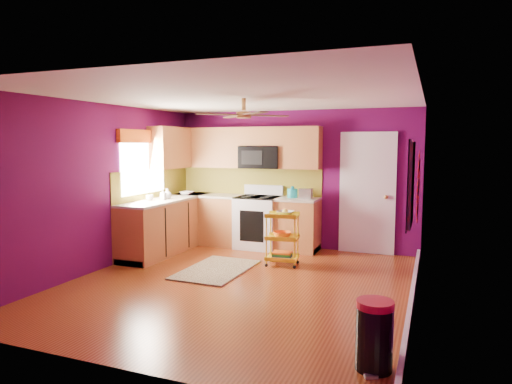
% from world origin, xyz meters
% --- Properties ---
extents(ground, '(5.00, 5.00, 0.00)m').
position_xyz_m(ground, '(0.00, 0.00, 0.00)').
color(ground, maroon).
rests_on(ground, ground).
extents(room_envelope, '(4.54, 5.04, 2.52)m').
position_xyz_m(room_envelope, '(0.03, 0.00, 1.63)').
color(room_envelope, '#560948').
rests_on(room_envelope, ground).
extents(lower_cabinets, '(2.81, 2.31, 0.94)m').
position_xyz_m(lower_cabinets, '(-1.35, 1.82, 0.43)').
color(lower_cabinets, '#995729').
rests_on(lower_cabinets, ground).
extents(electric_range, '(0.76, 0.66, 1.13)m').
position_xyz_m(electric_range, '(-0.55, 2.17, 0.48)').
color(electric_range, white).
rests_on(electric_range, ground).
extents(upper_cabinetry, '(2.80, 2.30, 1.26)m').
position_xyz_m(upper_cabinetry, '(-1.24, 2.17, 1.80)').
color(upper_cabinetry, '#995729').
rests_on(upper_cabinetry, ground).
extents(left_window, '(0.08, 1.35, 1.08)m').
position_xyz_m(left_window, '(-2.22, 1.05, 1.74)').
color(left_window, white).
rests_on(left_window, ground).
extents(panel_door, '(0.95, 0.11, 2.15)m').
position_xyz_m(panel_door, '(1.35, 2.47, 1.02)').
color(panel_door, white).
rests_on(panel_door, ground).
extents(right_wall_art, '(0.04, 2.74, 1.04)m').
position_xyz_m(right_wall_art, '(2.23, -0.34, 1.44)').
color(right_wall_art, black).
rests_on(right_wall_art, ground).
extents(ceiling_fan, '(1.01, 1.01, 0.26)m').
position_xyz_m(ceiling_fan, '(0.00, 0.20, 2.29)').
color(ceiling_fan, '#BF8C3F').
rests_on(ceiling_fan, ground).
extents(shag_rug, '(0.90, 1.44, 0.02)m').
position_xyz_m(shag_rug, '(-0.59, 0.51, 0.01)').
color(shag_rug, black).
rests_on(shag_rug, ground).
extents(rolling_cart, '(0.53, 0.42, 0.89)m').
position_xyz_m(rolling_cart, '(0.25, 1.16, 0.46)').
color(rolling_cart, yellow).
rests_on(rolling_cart, ground).
extents(trash_can, '(0.41, 0.41, 0.60)m').
position_xyz_m(trash_can, '(1.99, -1.73, 0.30)').
color(trash_can, black).
rests_on(trash_can, ground).
extents(teal_kettle, '(0.18, 0.18, 0.21)m').
position_xyz_m(teal_kettle, '(0.07, 2.25, 1.02)').
color(teal_kettle, teal).
rests_on(teal_kettle, lower_cabinets).
extents(toaster, '(0.22, 0.15, 0.18)m').
position_xyz_m(toaster, '(0.34, 2.18, 1.03)').
color(toaster, beige).
rests_on(toaster, lower_cabinets).
extents(soap_bottle_a, '(0.09, 0.09, 0.19)m').
position_xyz_m(soap_bottle_a, '(-1.89, 1.13, 1.03)').
color(soap_bottle_a, '#EA3F72').
rests_on(soap_bottle_a, lower_cabinets).
extents(soap_bottle_b, '(0.15, 0.15, 0.19)m').
position_xyz_m(soap_bottle_b, '(-1.91, 1.29, 1.03)').
color(soap_bottle_b, white).
rests_on(soap_bottle_b, lower_cabinets).
extents(counter_dish, '(0.26, 0.26, 0.06)m').
position_xyz_m(counter_dish, '(-1.92, 1.98, 0.97)').
color(counter_dish, white).
rests_on(counter_dish, lower_cabinets).
extents(counter_cup, '(0.12, 0.12, 0.10)m').
position_xyz_m(counter_cup, '(-2.06, 0.97, 0.99)').
color(counter_cup, white).
rests_on(counter_cup, lower_cabinets).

